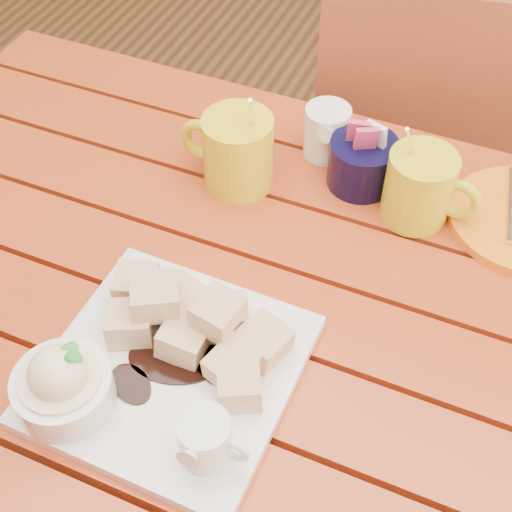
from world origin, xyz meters
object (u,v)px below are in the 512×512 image
at_px(coffee_mug_left, 236,150).
at_px(dessert_plate, 150,365).
at_px(coffee_mug_right, 421,187).
at_px(table, 243,341).
at_px(chair_far, 426,158).

bearing_deg(coffee_mug_left, dessert_plate, -78.35).
bearing_deg(coffee_mug_right, coffee_mug_left, -169.76).
height_order(table, coffee_mug_right, coffee_mug_right).
xyz_separation_m(coffee_mug_left, chair_far, (0.21, 0.44, -0.29)).
xyz_separation_m(dessert_plate, chair_far, (0.16, 0.78, -0.27)).
distance_m(coffee_mug_left, coffee_mug_right, 0.25).
bearing_deg(coffee_mug_right, dessert_plate, -116.02).
distance_m(table, chair_far, 0.64).
xyz_separation_m(dessert_plate, coffee_mug_right, (0.20, 0.37, 0.02)).
distance_m(dessert_plate, coffee_mug_right, 0.42).
bearing_deg(dessert_plate, coffee_mug_right, 61.41).
bearing_deg(chair_far, table, 67.18).
xyz_separation_m(table, coffee_mug_left, (-0.09, 0.18, 0.16)).
height_order(dessert_plate, coffee_mug_right, coffee_mug_right).
distance_m(table, dessert_plate, 0.21).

